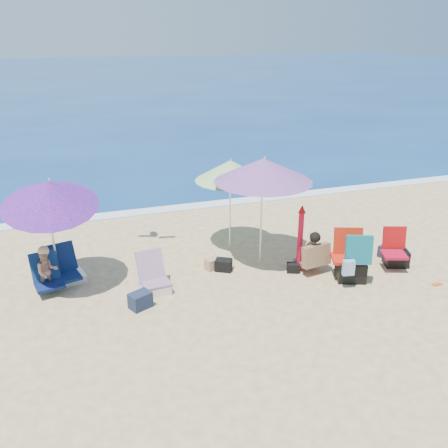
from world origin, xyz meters
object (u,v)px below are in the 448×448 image
object	(u,v)px
camp_chair_left	(396,254)
person_left	(47,271)
furled_umbrella	(300,235)
chair_rainbow	(154,281)
umbrella_turquoise	(263,170)
umbrella_striped	(230,170)
umbrella_blue	(49,194)
person_center	(313,252)
camp_chair_right	(351,263)
chair_navy	(67,272)

from	to	relation	value
camp_chair_left	person_left	world-z (taller)	person_left
furled_umbrella	chair_rainbow	size ratio (longest dim) A/B	1.95
umbrella_turquoise	umbrella_striped	distance (m)	1.03
umbrella_blue	person_center	size ratio (longest dim) A/B	2.62
camp_chair_left	umbrella_blue	bearing A→B (deg)	170.41
umbrella_striped	camp_chair_right	size ratio (longest dim) A/B	1.99
umbrella_blue	camp_chair_left	size ratio (longest dim) A/B	2.82
camp_chair_right	person_left	world-z (taller)	camp_chair_right
chair_rainbow	chair_navy	bearing A→B (deg)	150.04
chair_navy	umbrella_turquoise	bearing A→B (deg)	-5.18
umbrella_blue	umbrella_turquoise	bearing A→B (deg)	-0.89
umbrella_blue	person_left	distance (m)	1.58
umbrella_blue	person_center	xyz separation A→B (m)	(5.09, -0.86, -1.55)
chair_rainbow	umbrella_blue	bearing A→B (deg)	160.31
furled_umbrella	chair_navy	world-z (taller)	furled_umbrella
umbrella_blue	camp_chair_left	world-z (taller)	umbrella_blue
umbrella_blue	person_left	bearing A→B (deg)	179.41
chair_navy	chair_rainbow	bearing A→B (deg)	-29.96
umbrella_turquoise	chair_rainbow	bearing A→B (deg)	-167.49
umbrella_turquoise	chair_rainbow	world-z (taller)	umbrella_turquoise
umbrella_striped	person_center	size ratio (longest dim) A/B	2.30
chair_navy	umbrella_blue	bearing A→B (deg)	-112.40
furled_umbrella	umbrella_blue	bearing A→B (deg)	171.45
chair_rainbow	umbrella_striped	bearing A→B (deg)	35.23
chair_rainbow	furled_umbrella	bearing A→B (deg)	-1.97
umbrella_striped	chair_navy	distance (m)	4.10
umbrella_blue	camp_chair_left	xyz separation A→B (m)	(6.94, -1.17, -1.75)
furled_umbrella	person_center	size ratio (longest dim) A/B	1.59
chair_navy	camp_chair_right	size ratio (longest dim) A/B	0.80
person_left	camp_chair_left	bearing A→B (deg)	-9.30
umbrella_striped	chair_navy	xyz separation A→B (m)	(-3.71, -0.55, -1.68)
furled_umbrella	chair_navy	distance (m)	4.86
chair_navy	person_center	world-z (taller)	person_center
umbrella_striped	person_left	xyz separation A→B (m)	(-4.07, -0.86, -1.44)
camp_chair_left	camp_chair_right	bearing A→B (deg)	-168.46
furled_umbrella	umbrella_striped	bearing A→B (deg)	122.39
umbrella_turquoise	camp_chair_right	distance (m)	2.61
furled_umbrella	person_center	world-z (taller)	furled_umbrella
umbrella_striped	camp_chair_left	distance (m)	4.05
umbrella_turquoise	camp_chair_left	distance (m)	3.46
chair_navy	chair_rainbow	distance (m)	1.86
umbrella_turquoise	camp_chair_right	bearing A→B (deg)	-43.90
camp_chair_right	person_left	distance (m)	6.07
umbrella_turquoise	chair_navy	world-z (taller)	umbrella_turquoise
camp_chair_right	person_left	xyz separation A→B (m)	(-5.90, 1.44, 0.05)
umbrella_blue	furled_umbrella	xyz separation A→B (m)	(4.84, -0.73, -1.19)
camp_chair_right	camp_chair_left	bearing A→B (deg)	11.54
umbrella_blue	chair_navy	distance (m)	1.83
furled_umbrella	chair_navy	bearing A→B (deg)	167.62
chair_rainbow	camp_chair_left	xyz separation A→B (m)	(5.21, -0.55, 0.06)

